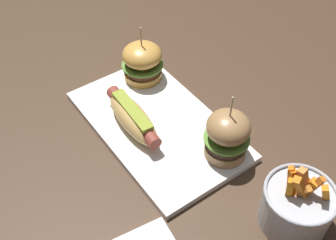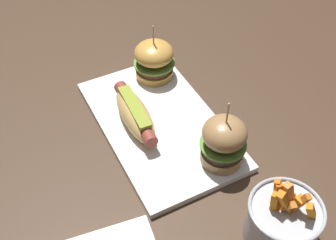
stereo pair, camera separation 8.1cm
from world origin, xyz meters
name	(u,v)px [view 2 (the right image)]	position (x,y,z in m)	size (l,w,h in m)	color
ground_plane	(160,126)	(0.00, 0.00, 0.00)	(3.00, 3.00, 0.00)	#422D1E
platter_main	(160,124)	(0.00, 0.00, 0.01)	(0.38, 0.22, 0.01)	white
hot_dog	(135,114)	(-0.02, -0.05, 0.04)	(0.18, 0.06, 0.05)	tan
slider_left	(154,60)	(-0.14, 0.06, 0.06)	(0.09, 0.09, 0.13)	gold
slider_right	(224,141)	(0.14, 0.06, 0.07)	(0.09, 0.09, 0.15)	#A07648
fries_bucket	(283,221)	(0.31, 0.06, 0.04)	(0.12, 0.12, 0.13)	#B7BABF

